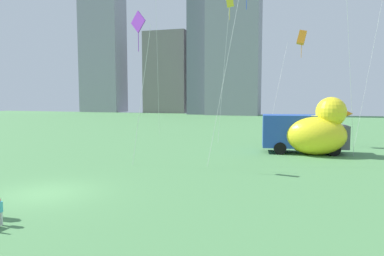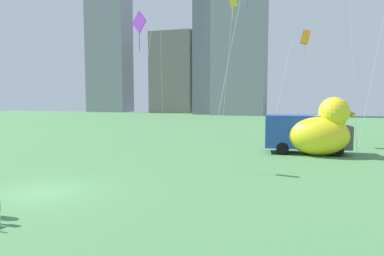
{
  "view_description": "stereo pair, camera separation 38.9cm",
  "coord_description": "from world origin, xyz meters",
  "px_view_note": "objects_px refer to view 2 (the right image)",
  "views": [
    {
      "loc": [
        10.71,
        -12.91,
        4.29
      ],
      "look_at": [
        5.16,
        5.27,
        2.58
      ],
      "focal_mm": 33.63,
      "sensor_mm": 36.0,
      "label": 1
    },
    {
      "loc": [
        11.08,
        -12.79,
        4.29
      ],
      "look_at": [
        5.16,
        5.27,
        2.58
      ],
      "focal_mm": 33.63,
      "sensor_mm": 36.0,
      "label": 2
    }
  ],
  "objects_px": {
    "giant_inflatable_duck": "(320,131)",
    "kite_yellow": "(233,1)",
    "kite_purple": "(139,28)",
    "box_truck": "(304,134)",
    "kite_orange": "(305,38)"
  },
  "relations": [
    {
      "from": "giant_inflatable_duck",
      "to": "kite_yellow",
      "type": "xyz_separation_m",
      "value": [
        -7.49,
        4.66,
        10.81
      ]
    },
    {
      "from": "box_truck",
      "to": "kite_orange",
      "type": "relative_size",
      "value": 0.63
    },
    {
      "from": "kite_purple",
      "to": "kite_orange",
      "type": "xyz_separation_m",
      "value": [
        9.08,
        13.06,
        0.93
      ]
    },
    {
      "from": "box_truck",
      "to": "kite_orange",
      "type": "height_order",
      "value": "kite_orange"
    },
    {
      "from": "kite_yellow",
      "to": "kite_orange",
      "type": "relative_size",
      "value": 1.35
    },
    {
      "from": "box_truck",
      "to": "kite_purple",
      "type": "xyz_separation_m",
      "value": [
        -9.29,
        -8.44,
        6.81
      ]
    },
    {
      "from": "box_truck",
      "to": "kite_orange",
      "type": "bearing_deg",
      "value": 92.63
    },
    {
      "from": "box_truck",
      "to": "kite_purple",
      "type": "height_order",
      "value": "kite_purple"
    },
    {
      "from": "giant_inflatable_duck",
      "to": "kite_purple",
      "type": "xyz_separation_m",
      "value": [
        -10.4,
        -7.89,
        6.47
      ]
    },
    {
      "from": "giant_inflatable_duck",
      "to": "box_truck",
      "type": "height_order",
      "value": "giant_inflatable_duck"
    },
    {
      "from": "kite_purple",
      "to": "kite_yellow",
      "type": "xyz_separation_m",
      "value": [
        2.91,
        12.55,
        4.34
      ]
    },
    {
      "from": "box_truck",
      "to": "kite_yellow",
      "type": "relative_size",
      "value": 0.47
    },
    {
      "from": "kite_yellow",
      "to": "kite_orange",
      "type": "bearing_deg",
      "value": 4.67
    },
    {
      "from": "box_truck",
      "to": "kite_purple",
      "type": "distance_m",
      "value": 14.28
    },
    {
      "from": "giant_inflatable_duck",
      "to": "box_truck",
      "type": "xyz_separation_m",
      "value": [
        -1.11,
        0.55,
        -0.34
      ]
    }
  ]
}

